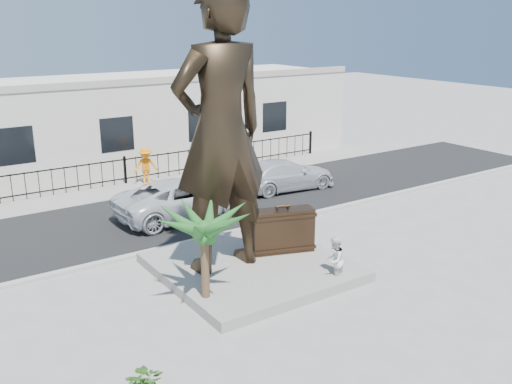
% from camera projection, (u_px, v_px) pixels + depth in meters
% --- Properties ---
extents(ground, '(100.00, 100.00, 0.00)m').
position_uv_depth(ground, '(295.00, 286.00, 16.30)').
color(ground, '#9E9991').
rests_on(ground, ground).
extents(street, '(40.00, 7.00, 0.01)m').
position_uv_depth(street, '(172.00, 211.00, 22.64)').
color(street, black).
rests_on(street, ground).
extents(curb, '(40.00, 0.25, 0.12)m').
position_uv_depth(curb, '(216.00, 236.00, 19.85)').
color(curb, '#A5A399').
rests_on(curb, ground).
extents(far_sidewalk, '(40.00, 2.50, 0.02)m').
position_uv_depth(far_sidewalk, '(133.00, 187.00, 25.81)').
color(far_sidewalk, '#9E9991').
rests_on(far_sidewalk, ground).
extents(plinth, '(5.20, 5.20, 0.30)m').
position_uv_depth(plinth, '(252.00, 267.00, 17.18)').
color(plinth, gray).
rests_on(plinth, ground).
extents(fence, '(22.00, 0.10, 1.20)m').
position_uv_depth(fence, '(125.00, 171.00, 26.28)').
color(fence, black).
rests_on(fence, ground).
extents(building, '(28.00, 7.00, 4.40)m').
position_uv_depth(building, '(92.00, 124.00, 29.15)').
color(building, silver).
rests_on(building, ground).
extents(statue, '(2.99, 2.01, 8.04)m').
position_uv_depth(statue, '(220.00, 132.00, 15.75)').
color(statue, black).
rests_on(statue, plinth).
extents(suitcase, '(2.05, 1.22, 1.38)m').
position_uv_depth(suitcase, '(282.00, 230.00, 17.78)').
color(suitcase, black).
rests_on(suitcase, plinth).
extents(tourist, '(0.86, 0.78, 1.42)m').
position_uv_depth(tourist, '(334.00, 260.00, 16.25)').
color(tourist, white).
rests_on(tourist, ground).
extents(car_white, '(5.42, 2.72, 1.47)m').
position_uv_depth(car_white, '(183.00, 198.00, 21.82)').
color(car_white, silver).
rests_on(car_white, street).
extents(car_silver, '(4.79, 2.34, 1.34)m').
position_uv_depth(car_silver, '(285.00, 175.00, 25.37)').
color(car_silver, silver).
rests_on(car_silver, street).
extents(worker, '(1.22, 0.87, 1.71)m').
position_uv_depth(worker, '(146.00, 166.00, 26.09)').
color(worker, orange).
rests_on(worker, far_sidewalk).
extents(palm_tree, '(1.80, 1.80, 3.20)m').
position_uv_depth(palm_tree, '(206.00, 307.00, 15.11)').
color(palm_tree, '#1E541F').
rests_on(palm_tree, ground).
extents(shrub, '(0.90, 0.85, 0.78)m').
position_uv_depth(shrub, '(145.00, 382.00, 10.66)').
color(shrub, '#3A7024').
rests_on(shrub, planter).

